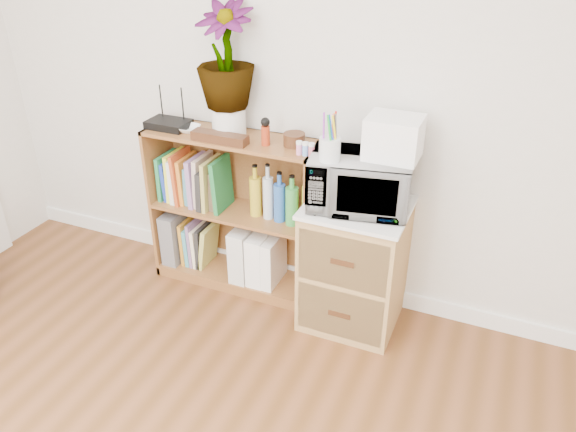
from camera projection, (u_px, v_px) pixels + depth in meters
The scene contains 21 objects.
skirting_board at pixel (299, 274), 3.46m from camera, with size 4.00×0.02×0.10m, color white.
bookshelf at pixel (235, 213), 3.26m from camera, with size 1.00×0.30×0.95m, color brown.
wicker_unit at pixel (354, 266), 3.00m from camera, with size 0.50×0.45×0.70m, color #9E7542.
microwave at pixel (359, 182), 2.75m from camera, with size 0.49×0.33×0.27m, color silver.
pen_cup at pixel (330, 149), 2.62m from camera, with size 0.10×0.10×0.11m, color silver.
small_appliance at pixel (394, 137), 2.62m from camera, with size 0.25×0.21×0.20m, color white.
router at pixel (169, 124), 3.13m from camera, with size 0.23×0.16×0.04m, color black.
white_bowl at pixel (188, 129), 3.08m from camera, with size 0.13×0.13×0.03m, color white.
plant_pot at pixel (229, 121), 3.01m from camera, with size 0.18×0.18×0.15m, color silver.
potted_plant at pixel (225, 56), 2.84m from camera, with size 0.30×0.30×0.54m, color #327E32.
trinket_box at pixel (220, 138), 2.94m from camera, with size 0.31×0.08×0.05m, color #381B0F.
kokeshi_doll at pixel (266, 136), 2.89m from camera, with size 0.04×0.04×0.10m, color #9B2D13.
wooden_bowl at pixel (294, 140), 2.89m from camera, with size 0.11×0.11×0.07m, color #39240F.
paint_jars at pixel (305, 150), 2.78m from camera, with size 0.11×0.04×0.06m, color pink.
file_box at pixel (178, 234), 3.52m from camera, with size 0.10×0.26×0.33m, color slate.
magazine_holder_left at pixel (245, 251), 3.35m from camera, with size 0.10×0.26×0.33m, color silver.
magazine_holder_mid at pixel (261, 256), 3.31m from camera, with size 0.10×0.25×0.31m, color white.
magazine_holder_right at pixel (272, 259), 3.29m from camera, with size 0.10×0.24×0.30m, color white.
cookbooks at pixel (195, 180), 3.27m from camera, with size 0.41×0.20×0.31m.
liquor_bottles at pixel (282, 196), 3.07m from camera, with size 0.38×0.07×0.32m.
lower_books at pixel (199, 243), 3.48m from camera, with size 0.19×0.19×0.29m.
Camera 1 is at (1.05, -0.40, 2.05)m, focal length 35.00 mm.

